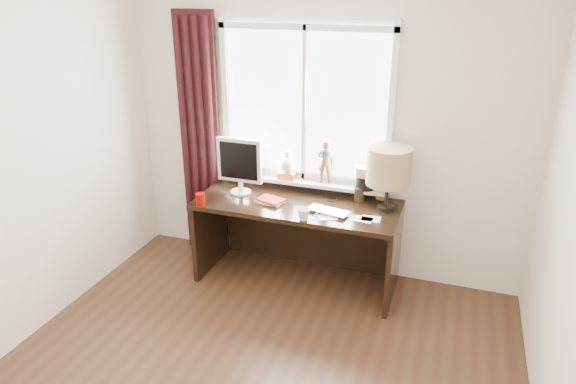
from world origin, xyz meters
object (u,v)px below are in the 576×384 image
at_px(laptop, 329,212).
at_px(red_cup, 201,199).
at_px(desk, 300,224).
at_px(mug, 304,214).
at_px(table_lamp, 389,167).
at_px(monitor, 240,163).

height_order(laptop, red_cup, red_cup).
distance_m(red_cup, desk, 0.89).
relative_size(mug, table_lamp, 0.19).
xyz_separation_m(mug, desk, (-0.15, 0.40, -0.29)).
xyz_separation_m(laptop, monitor, (-0.83, 0.16, 0.26)).
distance_m(laptop, table_lamp, 0.59).
relative_size(laptop, red_cup, 3.31).
xyz_separation_m(monitor, table_lamp, (1.25, 0.06, 0.09)).
relative_size(red_cup, table_lamp, 0.19).
bearing_deg(table_lamp, desk, -179.24).
distance_m(mug, monitor, 0.80).
relative_size(desk, table_lamp, 3.27).
bearing_deg(red_cup, mug, 0.00).
xyz_separation_m(mug, monitor, (-0.68, 0.34, 0.23)).
xyz_separation_m(red_cup, desk, (0.74, 0.40, -0.29)).
bearing_deg(mug, monitor, 153.33).
relative_size(red_cup, monitor, 0.21).
bearing_deg(table_lamp, mug, -144.48).
height_order(red_cup, table_lamp, table_lamp).
height_order(laptop, desk, laptop).
bearing_deg(mug, table_lamp, 35.52).
bearing_deg(laptop, red_cup, -157.51).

